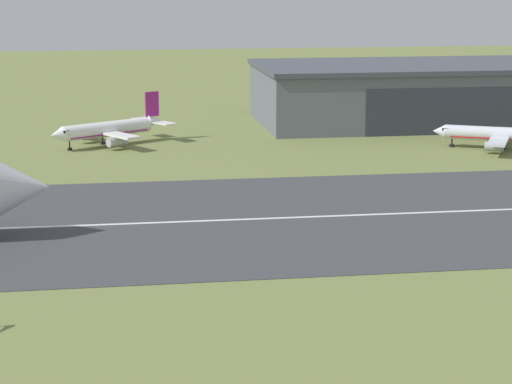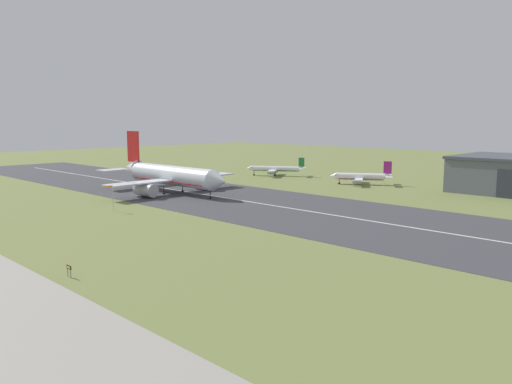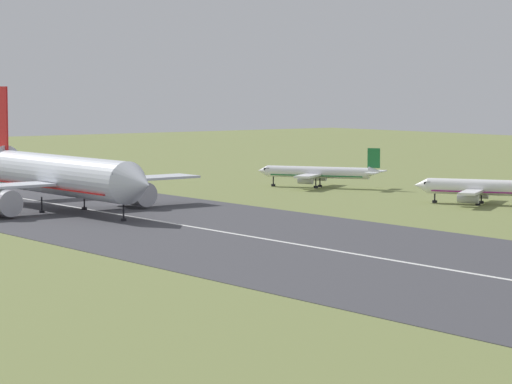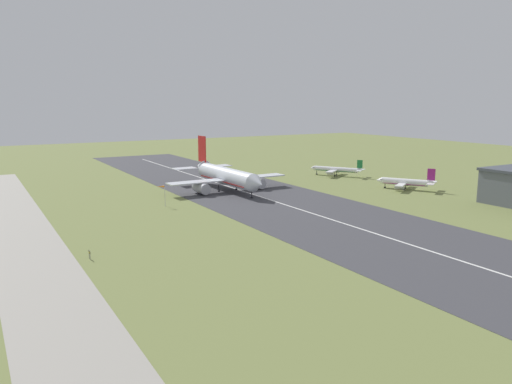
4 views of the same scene
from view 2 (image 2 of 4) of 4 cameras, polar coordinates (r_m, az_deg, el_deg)
The scene contains 9 objects.
ground_plane at distance 84.66m, azimuth -9.02°, elevation -7.81°, with size 649.63×649.63×0.00m, color olive.
runway_strip at distance 121.66m, azimuth 10.75°, elevation -2.93°, with size 409.63×48.41×0.06m, color #3D3D42.
runway_centreline at distance 121.66m, azimuth 10.75°, elevation -2.91°, with size 368.67×0.70×0.01m, color silver.
taxiway_road at distance 72.63m, azimuth -26.66°, elevation -11.30°, with size 307.22×15.90×0.05m, color gray.
airplane_landing at distance 162.72m, azimuth -9.61°, elevation 1.81°, with size 51.58×47.90×19.50m.
airplane_parked_west at distance 185.64m, azimuth 11.89°, elevation 1.70°, with size 22.32×19.03×8.62m.
airplane_parked_far_east at distance 210.34m, azimuth 2.26°, elevation 2.64°, with size 23.97×18.81×7.82m.
windsock_pole at distance 132.91m, azimuth -16.57°, elevation 0.43°, with size 1.64×2.40×6.75m.
runway_sign at distance 79.95m, azimuth -20.60°, elevation -8.19°, with size 1.35×0.13×1.83m.
Camera 2 is at (65.39, 2.91, 23.18)m, focal length 35.00 mm.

